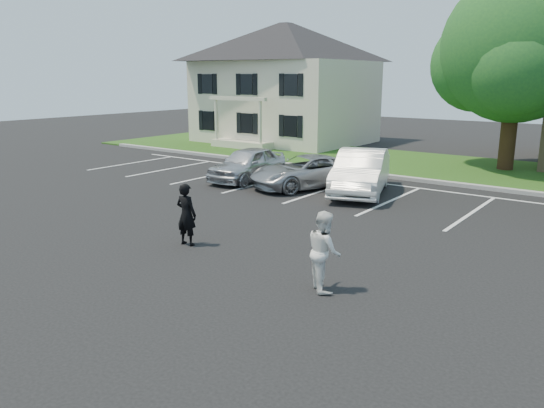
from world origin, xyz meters
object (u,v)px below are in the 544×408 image
Objects in this scene: house at (285,83)px; tree at (520,51)px; car_silver_west at (248,164)px; car_white_sedan at (361,172)px; man_black_suit at (186,214)px; car_silver_minivan at (306,172)px; man_white_shirt at (324,251)px.

tree reaches higher than house.
car_white_sedan is at bearing 2.26° from car_silver_west.
tree is at bearing 49.33° from car_white_sedan.
car_silver_minivan is (-1.51, 7.98, -0.18)m from man_black_suit.
man_black_suit is 0.33× the size of car_white_sedan.
house is at bearing -10.12° from man_white_shirt.
car_white_sedan is at bearing -24.26° from man_white_shirt.
house reaches higher than car_silver_west.
car_white_sedan reaches higher than car_silver_minivan.
house reaches higher than man_white_shirt.
man_white_shirt reaches higher than car_silver_minivan.
man_white_shirt is 0.36× the size of car_silver_minivan.
man_black_suit is at bearing -61.25° from house.
man_black_suit is (10.84, -19.75, -3.02)m from house.
car_silver_minivan is at bearing -51.64° from house.
house is 22.73m from man_black_suit.
man_white_shirt reaches higher than car_silver_west.
house reaches higher than car_white_sedan.
car_white_sedan is (-3.24, -8.45, -4.54)m from tree.
car_silver_west is at bearing -66.44° from man_black_suit.
house is 2.27× the size of car_silver_minivan.
tree reaches higher than man_black_suit.
tree is at bearing -45.60° from man_white_shirt.
car_white_sedan is (-3.69, 8.76, -0.02)m from man_white_shirt.
man_black_suit is 8.86m from car_silver_west.
man_white_shirt is (0.46, -17.20, -4.52)m from tree.
car_white_sedan is at bearing 32.98° from car_silver_minivan.
tree is 10.12m from car_white_sedan.
man_black_suit is 0.40× the size of car_silver_west.
house reaches higher than man_black_suit.
man_black_suit reaches higher than car_silver_west.
man_black_suit is 0.98× the size of man_white_shirt.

